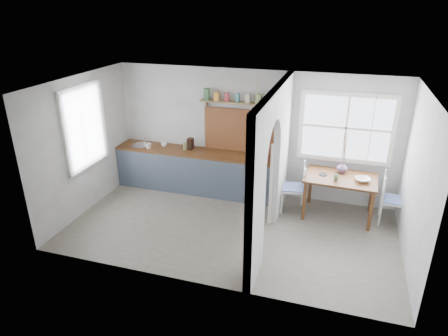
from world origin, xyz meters
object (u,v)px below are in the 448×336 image
(chair_right, at_px, (394,199))
(kettle, at_px, (263,156))
(dining_table, at_px, (339,196))
(chair_left, at_px, (293,187))
(vase, at_px, (342,167))

(chair_right, bearing_deg, kettle, 90.60)
(dining_table, bearing_deg, chair_right, 4.13)
(chair_left, bearing_deg, kettle, -112.07)
(dining_table, xyz_separation_m, vase, (0.00, 0.24, 0.51))
(dining_table, height_order, chair_left, chair_left)
(chair_left, bearing_deg, dining_table, 81.72)
(chair_right, relative_size, kettle, 4.65)
(dining_table, relative_size, kettle, 6.25)
(dining_table, distance_m, vase, 0.56)
(dining_table, relative_size, vase, 6.27)
(dining_table, height_order, kettle, kettle)
(chair_left, height_order, vase, vase)
(chair_left, distance_m, kettle, 0.84)
(vase, bearing_deg, kettle, -175.78)
(dining_table, bearing_deg, chair_left, -175.88)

